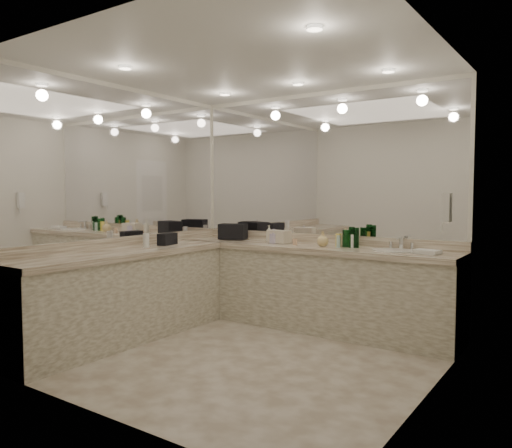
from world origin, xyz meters
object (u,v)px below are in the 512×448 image
Objects in this scene: black_toiletry_bag at (233,232)px; wall_phone at (447,207)px; cream_cosmetic_case at (279,237)px; soap_bottle_c at (323,239)px; hand_towel at (427,252)px; soap_bottle_a at (269,233)px; sink at (394,251)px; soap_bottle_b at (274,236)px.

wall_phone is at bearing -11.68° from black_toiletry_bag.
black_toiletry_bag is 1.34× the size of cream_cosmetic_case.
cream_cosmetic_case is at bearing 165.61° from wall_phone.
wall_phone is at bearing -6.22° from cream_cosmetic_case.
hand_towel is at bearing -2.72° from soap_bottle_c.
wall_phone is 2.23m from soap_bottle_a.
sink is 1.37× the size of black_toiletry_bag.
black_toiletry_bag is at bearing 178.83° from sink.
soap_bottle_c is (-1.11, 0.05, 0.06)m from hand_towel.
cream_cosmetic_case is at bearing 54.53° from soap_bottle_b.
soap_bottle_a is (-0.20, 0.09, 0.03)m from cream_cosmetic_case.
black_toiletry_bag is at bearing -174.60° from soap_bottle_a.
sink is 2.01m from black_toiletry_bag.
wall_phone reaches higher than sink.
black_toiletry_bag is at bearing 168.32° from wall_phone.
soap_bottle_a reaches higher than soap_bottle_b.
cream_cosmetic_case is 0.07m from soap_bottle_b.
soap_bottle_b reaches higher than hand_towel.
hand_towel is 1.18× the size of soap_bottle_a.
cream_cosmetic_case is 0.54m from soap_bottle_c.
soap_bottle_b is (-1.96, 0.44, -0.37)m from wall_phone.
cream_cosmetic_case is at bearing -179.76° from soap_bottle_c.
hand_towel is 1.69m from soap_bottle_b.
cream_cosmetic_case is at bearing -3.87° from black_toiletry_bag.
soap_bottle_a is 0.75m from soap_bottle_c.
soap_bottle_c is at bearing 5.51° from soap_bottle_b.
sink is at bearing 140.43° from wall_phone.
soap_bottle_a is (-2.12, 0.59, -0.35)m from wall_phone.
wall_phone is at bearing -12.64° from soap_bottle_b.
soap_bottle_b reaches higher than sink.
sink is 2.30× the size of soap_bottle_a.
sink is 0.34m from hand_towel.
soap_bottle_a is (-1.52, 0.09, 0.10)m from sink.
hand_towel is at bearing 121.65° from wall_phone.
black_toiletry_bag is (-2.01, 0.04, 0.10)m from sink.
black_toiletry_bag is 2.01× the size of soap_bottle_c.
soap_bottle_a is at bearing 176.70° from sink.
wall_phone reaches higher than soap_bottle_a.
wall_phone reaches higher than cream_cosmetic_case.
soap_bottle_a is 1.16× the size of soap_bottle_b.
soap_bottle_c reaches higher than cream_cosmetic_case.
hand_towel is at bearing 6.41° from cream_cosmetic_case.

